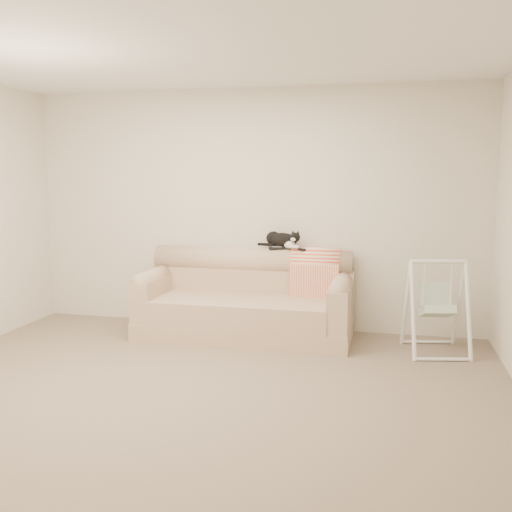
{
  "coord_description": "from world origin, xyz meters",
  "views": [
    {
      "loc": [
        1.46,
        -4.07,
        1.68
      ],
      "look_at": [
        0.21,
        1.27,
        0.9
      ],
      "focal_mm": 40.0,
      "sensor_mm": 36.0,
      "label": 1
    }
  ],
  "objects_px": {
    "remote_a": "(277,248)",
    "baby_swing": "(436,306)",
    "tuxedo_cat": "(282,240)",
    "remote_b": "(299,249)",
    "sofa": "(246,302)"
  },
  "relations": [
    {
      "from": "remote_b",
      "to": "baby_swing",
      "type": "relative_size",
      "value": 0.17
    },
    {
      "from": "tuxedo_cat",
      "to": "remote_b",
      "type": "bearing_deg",
      "value": -16.35
    },
    {
      "from": "sofa",
      "to": "remote_b",
      "type": "distance_m",
      "value": 0.79
    },
    {
      "from": "remote_a",
      "to": "tuxedo_cat",
      "type": "bearing_deg",
      "value": 42.88
    },
    {
      "from": "remote_b",
      "to": "tuxedo_cat",
      "type": "bearing_deg",
      "value": 163.65
    },
    {
      "from": "sofa",
      "to": "remote_b",
      "type": "height_order",
      "value": "remote_b"
    },
    {
      "from": "remote_a",
      "to": "baby_swing",
      "type": "distance_m",
      "value": 1.72
    },
    {
      "from": "remote_a",
      "to": "remote_b",
      "type": "distance_m",
      "value": 0.24
    },
    {
      "from": "remote_b",
      "to": "baby_swing",
      "type": "xyz_separation_m",
      "value": [
        1.37,
        -0.38,
        -0.46
      ]
    },
    {
      "from": "remote_a",
      "to": "tuxedo_cat",
      "type": "relative_size",
      "value": 0.38
    },
    {
      "from": "sofa",
      "to": "tuxedo_cat",
      "type": "distance_m",
      "value": 0.77
    },
    {
      "from": "remote_b",
      "to": "tuxedo_cat",
      "type": "height_order",
      "value": "tuxedo_cat"
    },
    {
      "from": "sofa",
      "to": "tuxedo_cat",
      "type": "bearing_deg",
      "value": 38.39
    },
    {
      "from": "tuxedo_cat",
      "to": "baby_swing",
      "type": "xyz_separation_m",
      "value": [
        1.57,
        -0.43,
        -0.55
      ]
    },
    {
      "from": "sofa",
      "to": "baby_swing",
      "type": "distance_m",
      "value": 1.91
    }
  ]
}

